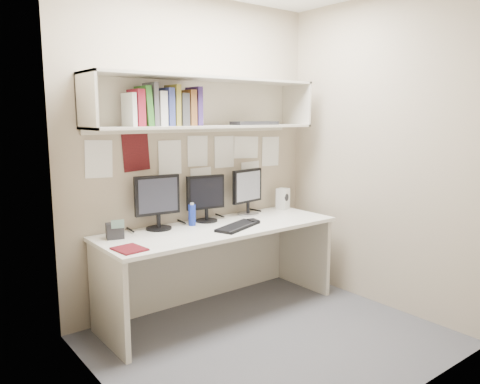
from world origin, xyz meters
TOP-DOWN VIEW (x-y plane):
  - floor at (0.00, 0.00)m, footprint 2.40×2.00m
  - wall_back at (0.00, 1.00)m, footprint 2.40×0.02m
  - wall_front at (0.00, -1.00)m, footprint 2.40×0.02m
  - wall_left at (-1.20, 0.00)m, footprint 0.02×2.00m
  - wall_right at (1.20, 0.00)m, footprint 0.02×2.00m
  - desk at (0.00, 0.65)m, footprint 2.00×0.70m
  - overhead_hutch at (0.00, 0.86)m, footprint 2.00×0.38m
  - pinned_papers at (0.00, 0.99)m, footprint 1.92×0.01m
  - monitor_left at (-0.44, 0.87)m, footprint 0.37×0.20m
  - monitor_center at (0.01, 0.87)m, footprint 0.34×0.19m
  - monitor_right at (0.47, 0.87)m, footprint 0.36×0.20m
  - keyboard at (0.09, 0.52)m, footprint 0.48×0.32m
  - mouse at (0.28, 0.56)m, footprint 0.08×0.11m
  - speaker at (0.89, 0.85)m, footprint 0.13×0.13m
  - blue_bottle at (-0.16, 0.81)m, footprint 0.06×0.06m
  - maroon_notebook at (-0.87, 0.46)m, footprint 0.20×0.24m
  - desk_phone at (-0.83, 0.81)m, footprint 0.15×0.14m
  - book_stack at (-0.39, 0.82)m, footprint 0.59×0.20m
  - hutch_tray at (0.47, 0.77)m, footprint 0.42×0.17m

SIDE VIEW (x-z plane):
  - floor at x=0.00m, z-range -0.01..0.01m
  - desk at x=0.00m, z-range 0.00..0.73m
  - maroon_notebook at x=-0.87m, z-range 0.73..0.74m
  - keyboard at x=0.09m, z-range 0.73..0.75m
  - mouse at x=0.28m, z-range 0.73..0.76m
  - desk_phone at x=-0.83m, z-range 0.71..0.86m
  - blue_bottle at x=-0.16m, z-range 0.73..0.91m
  - speaker at x=0.89m, z-range 0.73..0.93m
  - monitor_center at x=0.01m, z-range 0.75..1.15m
  - monitor_right at x=0.47m, z-range 0.75..1.17m
  - monitor_left at x=-0.44m, z-range 0.75..1.18m
  - pinned_papers at x=0.00m, z-range 1.01..1.49m
  - wall_back at x=0.00m, z-range 0.00..2.60m
  - wall_front at x=0.00m, z-range 0.00..2.60m
  - wall_left at x=-1.20m, z-range 0.00..2.60m
  - wall_right at x=1.20m, z-range 0.00..2.60m
  - hutch_tray at x=0.47m, z-range 1.54..1.57m
  - book_stack at x=-0.39m, z-range 1.52..1.84m
  - overhead_hutch at x=0.00m, z-range 1.52..1.92m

